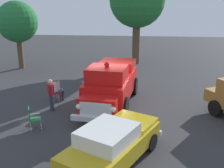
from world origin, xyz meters
TOP-DOWN VIEW (x-y plane):
  - ground_plane at (0.00, 0.00)m, footprint 60.00×60.00m
  - vintage_fire_truck at (0.33, -0.07)m, footprint 6.17×2.95m
  - classic_hot_rod at (5.84, 0.57)m, footprint 4.73×3.60m
  - lawn_chair_near_truck at (-0.03, -3.28)m, footprint 0.63×0.63m
  - lawn_chair_by_car at (3.68, -3.22)m, footprint 0.65×0.65m
  - spectator_seated at (0.01, -3.16)m, footprint 0.52×0.62m
  - spectator_standing at (1.47, -3.06)m, footprint 0.60×0.44m
  - oak_tree_left at (-10.08, 1.12)m, footprint 4.80×4.80m
  - oak_tree_right at (-7.25, -8.46)m, footprint 3.32×3.32m

SIDE VIEW (x-z plane):
  - ground_plane at x=0.00m, z-range 0.00..0.00m
  - lawn_chair_near_truck at x=-0.03m, z-range 0.08..1.10m
  - lawn_chair_by_car at x=3.68m, z-range 0.08..1.10m
  - spectator_seated at x=0.01m, z-range 0.05..1.34m
  - classic_hot_rod at x=5.84m, z-range 0.02..1.48m
  - spectator_standing at x=1.47m, z-range 0.13..1.80m
  - vintage_fire_truck at x=0.33m, z-range -0.10..2.49m
  - oak_tree_right at x=-7.25m, z-range 1.06..6.58m
  - oak_tree_left at x=-10.08m, z-range 1.54..9.51m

